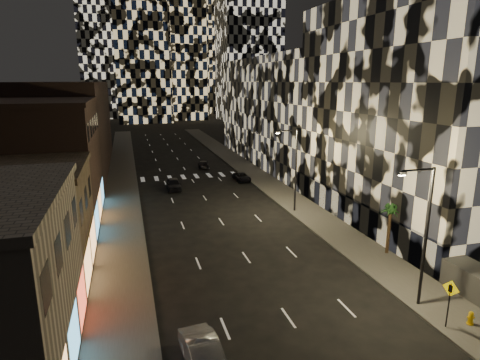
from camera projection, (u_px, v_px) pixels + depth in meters
sidewalk_left at (122, 180)px, 58.33m from camera, size 4.00×120.00×0.15m
sidewalk_right at (252, 172)px, 63.62m from camera, size 4.00×120.00×0.15m
curb_left at (136, 179)px, 58.89m from camera, size 0.20×120.00×0.15m
curb_right at (240, 173)px, 63.07m from camera, size 0.20×120.00×0.15m
retail_tan at (13, 227)px, 28.45m from camera, size 10.00×10.00×8.00m
retail_brown at (43, 165)px, 39.65m from camera, size 10.00×15.00×12.00m
retail_filler_left at (73, 127)px, 64.16m from camera, size 10.00×40.00×14.00m
midrise_right at (426, 113)px, 39.83m from camera, size 16.00×25.00×22.00m
midrise_base at (351, 211)px, 40.07m from camera, size 0.60×25.00×3.00m
midrise_filler_right at (295, 111)px, 70.67m from camera, size 16.00×40.00×18.00m
streetlight_near at (424, 228)px, 24.56m from camera, size 2.55×0.25×9.00m
streetlight_far at (294, 165)px, 43.24m from camera, size 2.55×0.25×9.00m
car_silver_parked at (204, 356)px, 19.97m from camera, size 2.11×4.80×1.53m
car_dark_midlane at (174, 184)px, 53.42m from camera, size 1.87×4.48×1.52m
car_dark_oncoming at (203, 164)px, 67.07m from camera, size 2.09×4.18×1.17m
car_dark_rightlane at (242, 177)px, 58.21m from camera, size 1.93×4.19×1.16m
fire_hydrant at (471, 318)px, 23.59m from camera, size 0.41×0.39×0.82m
ped_sign at (450, 295)px, 22.95m from camera, size 0.31×0.96×2.95m
palm_tree at (390, 213)px, 32.70m from camera, size 2.16×2.12×4.24m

